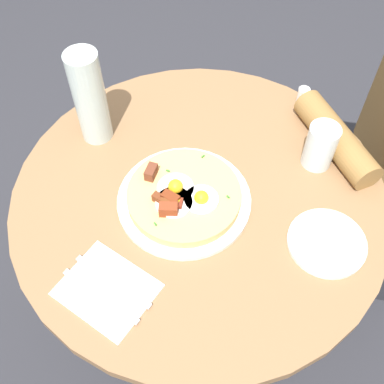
# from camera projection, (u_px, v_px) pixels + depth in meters

# --- Properties ---
(ground_plane) EXTENTS (6.00, 6.00, 0.00)m
(ground_plane) POSITION_uv_depth(u_px,v_px,m) (197.00, 317.00, 1.64)
(ground_plane) COLOR #2D2D33
(dining_table) EXTENTS (0.82, 0.82, 0.73)m
(dining_table) POSITION_uv_depth(u_px,v_px,m) (199.00, 234.00, 1.18)
(dining_table) COLOR olive
(dining_table) RESTS_ON ground_plane
(pizza_plate) EXTENTS (0.29, 0.29, 0.01)m
(pizza_plate) POSITION_uv_depth(u_px,v_px,m) (184.00, 200.00, 1.02)
(pizza_plate) COLOR white
(pizza_plate) RESTS_ON dining_table
(breakfast_pizza) EXTENTS (0.24, 0.24, 0.05)m
(breakfast_pizza) POSITION_uv_depth(u_px,v_px,m) (183.00, 196.00, 1.00)
(breakfast_pizza) COLOR #D9B268
(breakfast_pizza) RESTS_ON pizza_plate
(bread_plate) EXTENTS (0.16, 0.16, 0.01)m
(bread_plate) POSITION_uv_depth(u_px,v_px,m) (327.00, 243.00, 0.96)
(bread_plate) COLOR white
(bread_plate) RESTS_ON dining_table
(napkin) EXTENTS (0.19, 0.21, 0.00)m
(napkin) POSITION_uv_depth(u_px,v_px,m) (107.00, 290.00, 0.91)
(napkin) COLOR white
(napkin) RESTS_ON dining_table
(fork) EXTENTS (0.08, 0.17, 0.00)m
(fork) POSITION_uv_depth(u_px,v_px,m) (113.00, 281.00, 0.91)
(fork) COLOR silver
(fork) RESTS_ON napkin
(knife) EXTENTS (0.08, 0.17, 0.00)m
(knife) POSITION_uv_depth(u_px,v_px,m) (100.00, 296.00, 0.89)
(knife) COLOR silver
(knife) RESTS_ON napkin
(water_glass) EXTENTS (0.07, 0.07, 0.11)m
(water_glass) POSITION_uv_depth(u_px,v_px,m) (320.00, 146.00, 1.05)
(water_glass) COLOR silver
(water_glass) RESTS_ON dining_table
(water_bottle) EXTENTS (0.07, 0.07, 0.23)m
(water_bottle) POSITION_uv_depth(u_px,v_px,m) (90.00, 98.00, 1.05)
(water_bottle) COLOR silver
(water_bottle) RESTS_ON dining_table
(salt_shaker) EXTENTS (0.03, 0.03, 0.06)m
(salt_shaker) POSITION_uv_depth(u_px,v_px,m) (302.00, 98.00, 1.17)
(salt_shaker) COLOR white
(salt_shaker) RESTS_ON dining_table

